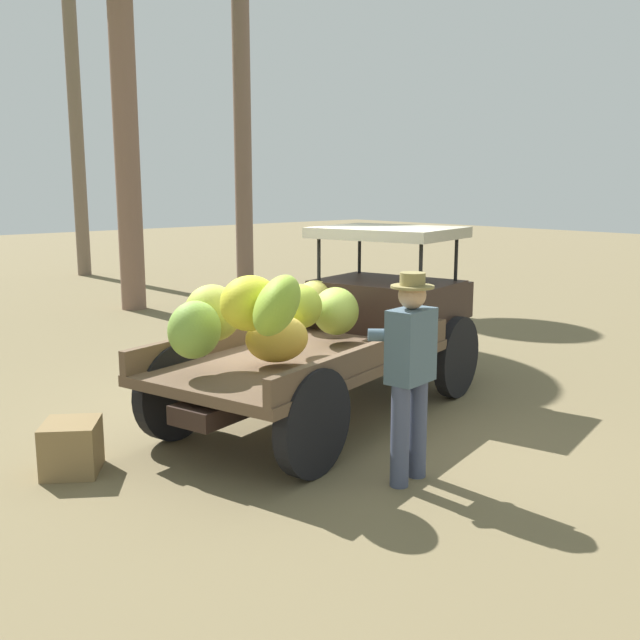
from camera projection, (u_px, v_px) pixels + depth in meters
ground_plane at (304, 415)px, 7.64m from camera, size 60.00×60.00×0.00m
truck at (343, 322)px, 7.69m from camera, size 4.65×2.64×1.90m
farmer at (410, 365)px, 5.78m from camera, size 0.52×0.48×1.71m
wooden_crate at (72, 447)px, 6.09m from camera, size 0.63×0.64×0.44m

